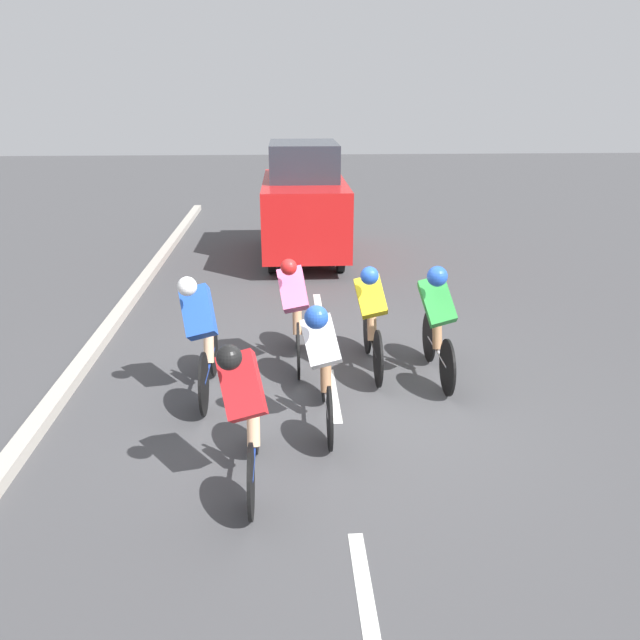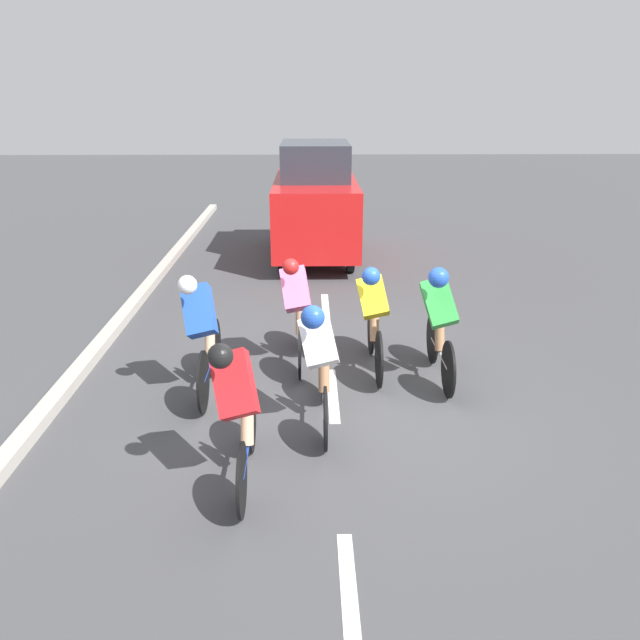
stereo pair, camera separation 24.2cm
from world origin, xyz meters
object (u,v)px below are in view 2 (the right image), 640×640
object	(u,v)px
cyclist_yellow	(373,316)
support_car	(315,203)
cyclist_pink	(297,309)
cyclist_white	(320,360)
cyclist_red	(238,407)
cyclist_blue	(203,331)
cyclist_green	(439,319)

from	to	relation	value
cyclist_yellow	support_car	size ratio (longest dim) A/B	0.46
cyclist_pink	cyclist_white	size ratio (longest dim) A/B	1.00
cyclist_red	support_car	xyz separation A→B (m)	(-0.77, -8.36, 0.40)
cyclist_red	cyclist_blue	size ratio (longest dim) A/B	0.96
cyclist_pink	cyclist_yellow	bearing A→B (deg)	165.39
cyclist_red	cyclist_blue	bearing A→B (deg)	-71.86
cyclist_blue	support_car	distance (m)	6.67
cyclist_pink	cyclist_yellow	world-z (taller)	cyclist_pink
cyclist_blue	cyclist_red	bearing A→B (deg)	108.14
cyclist_green	cyclist_blue	xyz separation A→B (m)	(2.80, 0.29, -0.02)
cyclist_yellow	support_car	xyz separation A→B (m)	(0.66, -5.92, 0.43)
cyclist_blue	cyclist_yellow	bearing A→B (deg)	-163.67
cyclist_blue	support_car	xyz separation A→B (m)	(-1.38, -6.52, 0.39)
cyclist_red	cyclist_white	distance (m)	1.27
cyclist_pink	cyclist_red	xyz separation A→B (m)	(0.48, 2.69, 0.02)
cyclist_yellow	support_car	distance (m)	5.97
cyclist_red	cyclist_yellow	bearing A→B (deg)	-120.49
cyclist_white	support_car	size ratio (longest dim) A/B	0.44
cyclist_green	cyclist_yellow	bearing A→B (deg)	-22.09
cyclist_blue	support_car	size ratio (longest dim) A/B	0.46
cyclist_white	support_car	xyz separation A→B (m)	(-0.03, -7.32, 0.40)
cyclist_pink	cyclist_green	distance (m)	1.81
cyclist_pink	support_car	world-z (taller)	support_car
cyclist_red	cyclist_yellow	size ratio (longest dim) A/B	0.96
cyclist_pink	cyclist_green	world-z (taller)	cyclist_green
cyclist_red	cyclist_pink	bearing A→B (deg)	-100.07
cyclist_green	cyclist_blue	bearing A→B (deg)	5.85
cyclist_red	cyclist_yellow	distance (m)	2.83
cyclist_white	cyclist_pink	bearing A→B (deg)	-80.96
cyclist_pink	cyclist_green	bearing A→B (deg)	161.99
cyclist_yellow	cyclist_green	world-z (taller)	cyclist_green
support_car	cyclist_blue	bearing A→B (deg)	78.08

